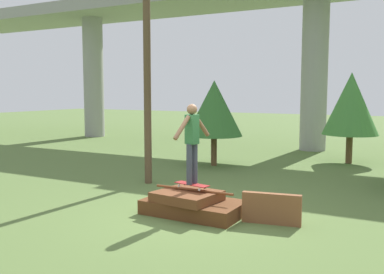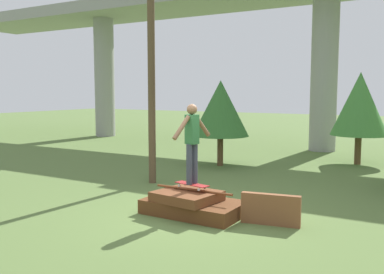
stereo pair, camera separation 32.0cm
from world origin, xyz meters
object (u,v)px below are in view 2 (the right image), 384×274
object	(u,v)px
utility_pole	(151,44)
tree_behind_right	(360,104)
tree_mid_back	(221,108)
skateboard	(192,184)
skater	(192,138)

from	to	relation	value
utility_pole	tree_behind_right	size ratio (longest dim) A/B	2.30
tree_behind_right	tree_mid_back	distance (m)	4.80
utility_pole	skateboard	bearing A→B (deg)	-39.78
skateboard	tree_mid_back	bearing A→B (deg)	110.64
skater	tree_behind_right	world-z (taller)	tree_behind_right
skater	tree_behind_right	bearing A→B (deg)	76.42
skateboard	tree_behind_right	size ratio (longest dim) A/B	0.26
utility_pole	skater	bearing A→B (deg)	-39.78
skateboard	utility_pole	distance (m)	4.49
skater	tree_behind_right	xyz separation A→B (m)	(1.95, 8.09, 0.51)
skateboard	tree_mid_back	distance (m)	5.98
tree_mid_back	tree_behind_right	bearing A→B (deg)	33.33
skater	utility_pole	world-z (taller)	utility_pole
skateboard	skater	size ratio (longest dim) A/B	0.50
utility_pole	tree_mid_back	distance (m)	3.89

